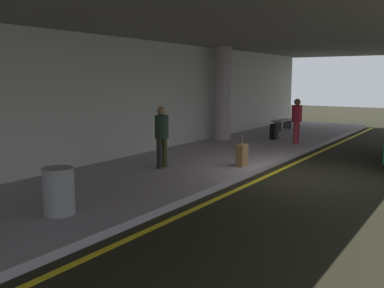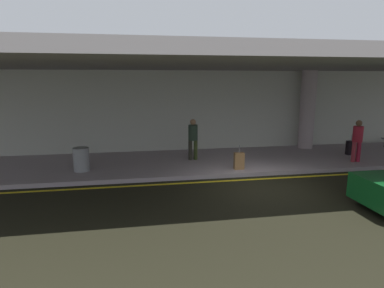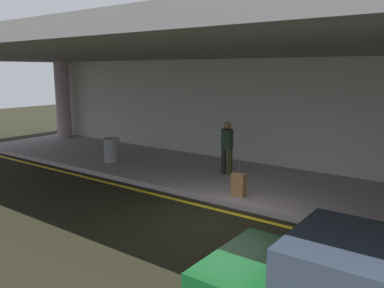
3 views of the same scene
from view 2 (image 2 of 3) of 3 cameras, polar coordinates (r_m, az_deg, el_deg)
The scene contains 11 objects.
ground_plane at distance 10.84m, azimuth 12.49°, elevation -7.19°, with size 60.00×60.00×0.00m, color black.
sidewalk at distance 13.62m, azimuth 7.59°, elevation -2.87°, with size 26.00×4.20×0.15m, color #A2959D.
lane_stripe_yellow at distance 11.44m, azimuth 11.20°, elevation -6.13°, with size 26.00×0.14×0.01m, color yellow.
support_column_left_mid at distance 16.30m, azimuth 19.73°, elevation 5.69°, with size 0.70×0.70×3.65m, color #A8979A.
ceiling_overhang at distance 12.74m, azimuth 8.75°, elevation 13.71°, with size 28.00×13.20×0.30m, color slate.
terminal_back_wall at distance 15.44m, azimuth 5.28°, elevation 5.74°, with size 26.00×0.30×3.80m, color #B9BAAE.
traveler_with_luggage at distance 14.36m, azimuth 27.22°, elevation 0.93°, with size 0.38×0.38×1.68m.
person_waiting_for_ride at distance 13.12m, azimuth 0.17°, elevation 1.33°, with size 0.38×0.38×1.68m.
suitcase_upright_primary at distance 11.96m, azimuth 8.31°, elevation -2.98°, with size 0.36×0.22×0.90m.
suitcase_upright_secondary at distance 15.73m, azimuth 26.26°, elevation -0.59°, with size 0.36×0.22×0.90m.
trash_bin_steel at distance 12.27m, azimuth -18.98°, elevation -2.57°, with size 0.56×0.56×0.85m, color gray.
Camera 2 is at (-4.00, -9.48, 3.40)m, focal length 30.16 mm.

